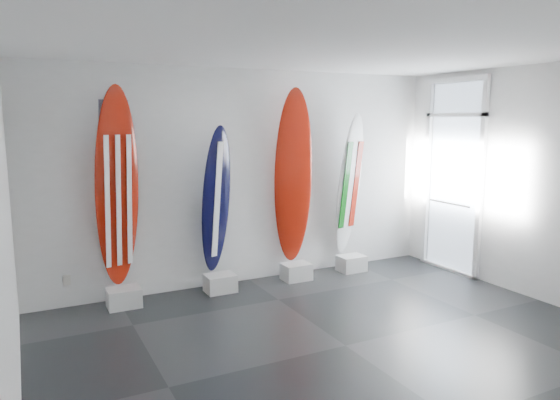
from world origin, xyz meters
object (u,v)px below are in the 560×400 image
surfboard_usa (117,188)px  surfboard_navy (216,200)px  surfboard_swiss (293,177)px  surfboard_italy (349,185)px

surfboard_usa → surfboard_navy: (1.27, 0.00, -0.24)m
surfboard_swiss → surfboard_italy: 0.98m
surfboard_navy → surfboard_swiss: bearing=-17.4°
surfboard_usa → surfboard_swiss: size_ratio=0.99×
surfboard_usa → surfboard_swiss: surfboard_swiss is taller
surfboard_navy → surfboard_swiss: (1.17, 0.00, 0.26)m
surfboard_usa → surfboard_navy: size_ratio=1.24×
surfboard_navy → surfboard_italy: bearing=-17.4°
surfboard_swiss → surfboard_italy: (0.97, 0.00, -0.17)m
surfboard_navy → surfboard_swiss: surfboard_swiss is taller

